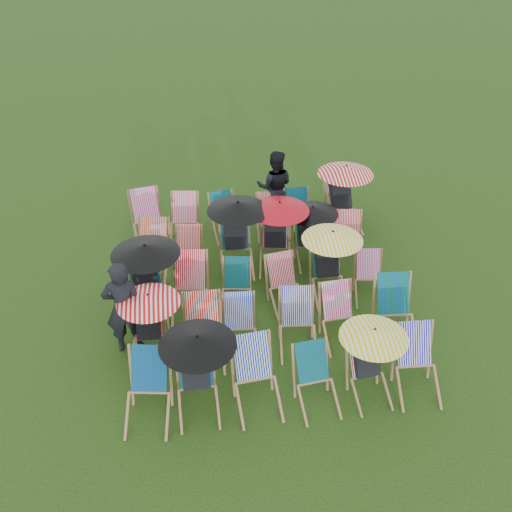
{
  "coord_description": "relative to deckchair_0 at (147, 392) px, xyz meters",
  "views": [
    {
      "loc": [
        -1.17,
        -7.8,
        6.66
      ],
      "look_at": [
        -0.07,
        0.26,
        0.9
      ],
      "focal_mm": 40.0,
      "sensor_mm": 36.0,
      "label": 1
    }
  ],
  "objects": [
    {
      "name": "deckchair_1",
      "position": [
        0.71,
        0.08,
        0.19
      ],
      "size": [
        1.09,
        1.14,
        1.3
      ],
      "rotation": [
        0.0,
        0.0,
        0.02
      ],
      "color": "#9C6E49",
      "rests_on": "ground"
    },
    {
      "name": "deckchair_14",
      "position": [
        1.5,
        2.27,
        -0.07
      ],
      "size": [
        0.66,
        0.84,
        0.83
      ],
      "rotation": [
        0.0,
        0.0,
        -0.16
      ],
      "color": "#9C6E49",
      "rests_on": "ground"
    },
    {
      "name": "deckchair_0",
      "position": [
        0.0,
        0.0,
        0.0
      ],
      "size": [
        0.78,
        0.99,
        0.98
      ],
      "rotation": [
        0.0,
        0.0,
        -0.15
      ],
      "color": "#9C6E49",
      "rests_on": "ground"
    },
    {
      "name": "deckchair_6",
      "position": [
        0.01,
        1.23,
        0.13
      ],
      "size": [
        0.99,
        1.04,
        1.17
      ],
      "rotation": [
        0.0,
        0.0,
        -0.06
      ],
      "color": "#9C6E49",
      "rests_on": "ground"
    },
    {
      "name": "deckchair_13",
      "position": [
        0.69,
        2.27,
        0.01
      ],
      "size": [
        0.77,
        0.99,
        1.0
      ],
      "rotation": [
        0.0,
        0.0,
        -0.12
      ],
      "color": "#9C6E49",
      "rests_on": "ground"
    },
    {
      "name": "deckchair_21",
      "position": [
        2.4,
        3.43,
        0.22
      ],
      "size": [
        1.14,
        1.21,
        1.35
      ],
      "rotation": [
        0.0,
        0.0,
        -0.17
      ],
      "color": "#9C6E49",
      "rests_on": "ground"
    },
    {
      "name": "deckchair_18",
      "position": [
        0.01,
        3.5,
        0.0
      ],
      "size": [
        0.81,
        1.01,
        0.99
      ],
      "rotation": [
        0.0,
        0.0,
        -0.19
      ],
      "color": "#9C6E49",
      "rests_on": "ground"
    },
    {
      "name": "deckchair_11",
      "position": [
        4.01,
        1.11,
        0.02
      ],
      "size": [
        0.73,
        0.98,
        1.02
      ],
      "rotation": [
        0.0,
        0.0,
        -0.06
      ],
      "color": "#9C6E49",
      "rests_on": "ground"
    },
    {
      "name": "deckchair_4",
      "position": [
        3.22,
        0.01,
        0.13
      ],
      "size": [
        1.0,
        1.07,
        1.18
      ],
      "rotation": [
        0.0,
        0.0,
        0.13
      ],
      "color": "#9C6E49",
      "rests_on": "ground"
    },
    {
      "name": "deckchair_3",
      "position": [
        2.41,
        -0.09,
        -0.05
      ],
      "size": [
        0.68,
        0.88,
        0.88
      ],
      "rotation": [
        0.0,
        0.0,
        0.12
      ],
      "color": "#9C6E49",
      "rests_on": "ground"
    },
    {
      "name": "deckchair_22",
      "position": [
        3.08,
        3.48,
        0.13
      ],
      "size": [
        1.0,
        1.04,
        1.18
      ],
      "rotation": [
        0.0,
        0.0,
        0.02
      ],
      "color": "#9C6E49",
      "rests_on": "ground"
    },
    {
      "name": "deckchair_7",
      "position": [
        0.85,
        1.09,
        0.01
      ],
      "size": [
        0.68,
        0.94,
        1.0
      ],
      "rotation": [
        0.0,
        0.0,
        -0.02
      ],
      "color": "#9C6E49",
      "rests_on": "ground"
    },
    {
      "name": "deckchair_15",
      "position": [
        2.36,
        2.2,
        -0.05
      ],
      "size": [
        0.71,
        0.89,
        0.88
      ],
      "rotation": [
        0.0,
        0.0,
        0.17
      ],
      "color": "#9C6E49",
      "rests_on": "ground"
    },
    {
      "name": "deckchair_19",
      "position": [
        0.7,
        3.43,
        -0.07
      ],
      "size": [
        0.66,
        0.85,
        0.84
      ],
      "rotation": [
        0.0,
        0.0,
        -0.14
      ],
      "color": "#9C6E49",
      "rests_on": "ground"
    },
    {
      "name": "deckchair_5",
      "position": [
        3.95,
        -0.02,
        -0.0
      ],
      "size": [
        0.69,
        0.93,
        0.97
      ],
      "rotation": [
        0.0,
        0.0,
        -0.05
      ],
      "color": "#9C6E49",
      "rests_on": "ground"
    },
    {
      "name": "deckchair_29",
      "position": [
        4.05,
        4.64,
        0.24
      ],
      "size": [
        1.17,
        1.28,
        1.39
      ],
      "rotation": [
        0.0,
        0.0,
        0.21
      ],
      "color": "#9C6E49",
      "rests_on": "ground"
    },
    {
      "name": "deckchair_10",
      "position": [
        3.1,
        1.2,
        -0.03
      ],
      "size": [
        0.66,
        0.88,
        0.92
      ],
      "rotation": [
        0.0,
        0.0,
        0.07
      ],
      "color": "#9C6E49",
      "rests_on": "ground"
    },
    {
      "name": "deckchair_16",
      "position": [
        3.19,
        2.4,
        0.19
      ],
      "size": [
        1.08,
        1.13,
        1.29
      ],
      "rotation": [
        0.0,
        0.0,
        0.02
      ],
      "color": "#9C6E49",
      "rests_on": "ground"
    },
    {
      "name": "person_rear",
      "position": [
        2.64,
        5.1,
        0.33
      ],
      "size": [
        0.9,
        0.76,
        1.64
      ],
      "primitive_type": "imported",
      "rotation": [
        0.0,
        0.0,
        2.96
      ],
      "color": "black",
      "rests_on": "ground"
    },
    {
      "name": "deckchair_12",
      "position": [
        -0.03,
        2.28,
        0.24
      ],
      "size": [
        1.16,
        1.24,
        1.38
      ],
      "rotation": [
        0.0,
        0.0,
        0.09
      ],
      "color": "#9C6E49",
      "rests_on": "ground"
    },
    {
      "name": "deckchair_8",
      "position": [
        1.44,
        1.19,
        -0.05
      ],
      "size": [
        0.63,
        0.84,
        0.88
      ],
      "rotation": [
        0.0,
        0.0,
        -0.07
      ],
      "color": "#9C6E49",
      "rests_on": "ground"
    },
    {
      "name": "deckchair_17",
      "position": [
        3.91,
        2.21,
        -0.08
      ],
      "size": [
        0.63,
        0.81,
        0.81
      ],
      "rotation": [
        0.0,
        0.0,
        -0.14
      ],
      "color": "#9C6E49",
      "rests_on": "ground"
    },
    {
      "name": "ground",
      "position": [
        1.95,
        2.23,
        -0.49
      ],
      "size": [
        100.0,
        100.0,
        0.0
      ],
      "primitive_type": "plane",
      "color": "black",
      "rests_on": "ground"
    },
    {
      "name": "deckchair_23",
      "position": [
        3.84,
        3.42,
        -0.03
      ],
      "size": [
        0.72,
        0.92,
        0.91
      ],
      "rotation": [
        0.0,
        0.0,
        -0.15
      ],
      "color": "#9C6E49",
      "rests_on": "ground"
    },
    {
      "name": "deckchair_25",
      "position": [
        0.66,
        4.54,
        -0.02
      ],
      "size": [
        0.73,
        0.94,
        0.94
      ],
      "rotation": [
        0.0,
        0.0,
        -0.13
      ],
      "color": "#9C6E49",
      "rests_on": "ground"
    },
    {
      "name": "deckchair_2",
      "position": [
        1.55,
        0.03,
        0.01
      ],
      "size": [
        0.74,
        0.97,
        0.99
      ],
      "rotation": [
        0.0,
        0.0,
        0.1
      ],
      "color": "#9C6E49",
      "rests_on": "ground"
    },
    {
      "name": "deckchair_26",
      "position": [
        1.51,
        4.63,
        -0.06
      ],
      "size": [
        0.69,
        0.87,
        0.86
      ],
      "rotation": [
        0.0,
        0.0,
        0.16
      ],
      "color": "#9C6E49",
      "rests_on": "ground"
    },
    {
      "name": "deckchair_9",
      "position": [
        2.37,
        1.12,
        -0.02
      ],
      "size": [
        0.7,
        0.92,
        0.94
      ],
      "rotation": [
        0.0,
        0.0,
        -0.09
      ],
      "color": "#9C6E49",
      "rests_on": "ground"
    },
    {
      "name": "deckchair_24",
      "position": [
        -0.06,
        4.64,
        0.02
      ],
      "size": [
        0.83,
        1.04,
        1.01
      ],
      "rotation": [
        0.0,
        0.0,
        0.19
      ],
      "color": "#9C6E49",
      "rests_on": "ground"
    },
    {
      "name": "deckchair_20",
      "position": [
        1.64,
        3.47,
        0.24
      ],
      "size": [
        1.17,
        1.21,
        1.39
      ],
      "rotation": [
        0.0,
        0.0,
        -0.01
      ],
      "color": "#9C6E49",
      "rests_on": "ground"
    },
    {
      "name": "person_left",
      "position": [
        -0.35,
        1.44,
        0.37
      ],
      "size": [
        0.63,
        0.42,
        1.72
      ],
      "primitive_type": "imported",
      "rotation": [
        0.0,
        0.0,
        3.15
      ],
      "color": "black",
      "rests_on": "ground"
    },
    {
      "name": "deckchair_27",
      "position": [
        2.44,
        4.56,
        -0.08
      ],
      "size": [
        0.58,
        0.78,
        0.82
      ],
      "rotation": [
        0.0,
        0.0,
        -0.06
      ],
      "color": "#9C6E49",
      "rests_on": "ground"
    },
    {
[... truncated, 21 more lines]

